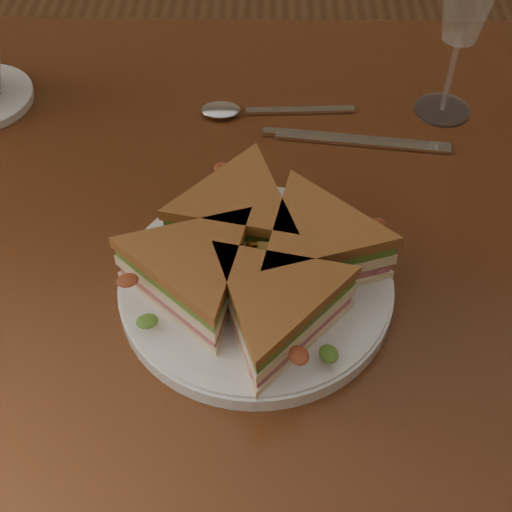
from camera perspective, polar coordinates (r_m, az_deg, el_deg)
The scene contains 6 objects.
table at distance 0.81m, azimuth 1.73°, elevation -2.37°, with size 1.20×0.80×0.75m.
plate at distance 0.67m, azimuth -0.00°, elevation -2.40°, with size 0.26×0.26×0.02m, color silver.
sandwich_wedges at distance 0.64m, azimuth -0.00°, elevation -0.30°, with size 0.30×0.30×0.06m.
crisps_mound at distance 0.64m, azimuth 0.00°, elevation -0.53°, with size 0.09×0.09×0.05m, color #C07118, non-canonical shape.
spoon at distance 0.87m, azimuth -1.29°, elevation 11.56°, with size 0.18×0.03×0.01m.
knife at distance 0.83m, azimuth 7.50°, elevation 9.16°, with size 0.22×0.04×0.00m.
Camera 1 is at (-0.01, -0.51, 1.27)m, focal length 50.00 mm.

